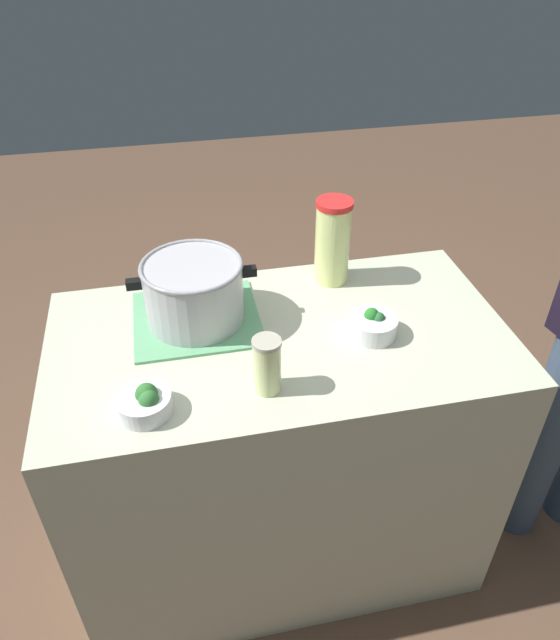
% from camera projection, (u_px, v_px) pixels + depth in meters
% --- Properties ---
extents(ground_plane, '(8.00, 8.00, 0.00)m').
position_uv_depth(ground_plane, '(280.00, 537.00, 2.11)').
color(ground_plane, brown).
extents(counter_slab, '(1.21, 0.65, 0.92)m').
position_uv_depth(counter_slab, '(280.00, 451.00, 1.83)').
color(counter_slab, beige).
rests_on(counter_slab, ground_plane).
extents(dish_cloth, '(0.34, 0.31, 0.01)m').
position_uv_depth(dish_cloth, '(197.00, 319.00, 1.61)').
color(dish_cloth, '#68B07A').
rests_on(dish_cloth, counter_slab).
extents(cooking_pot, '(0.34, 0.27, 0.17)m').
position_uv_depth(cooking_pot, '(194.00, 291.00, 1.55)').
color(cooking_pot, '#B7B7BC').
rests_on(cooking_pot, dish_cloth).
extents(lemonade_pitcher, '(0.10, 0.10, 0.25)m').
position_uv_depth(lemonade_pitcher, '(333.00, 241.00, 1.69)').
color(lemonade_pitcher, '#E9F394').
rests_on(lemonade_pitcher, counter_slab).
extents(mason_jar, '(0.07, 0.07, 0.15)m').
position_uv_depth(mason_jar, '(267.00, 365.00, 1.35)').
color(mason_jar, beige).
rests_on(mason_jar, counter_slab).
extents(broccoli_bowl_front, '(0.13, 0.13, 0.08)m').
position_uv_depth(broccoli_bowl_front, '(373.00, 325.00, 1.54)').
color(broccoli_bowl_front, silver).
rests_on(broccoli_bowl_front, counter_slab).
extents(broccoli_bowl_center, '(0.13, 0.13, 0.07)m').
position_uv_depth(broccoli_bowl_center, '(145.00, 402.00, 1.32)').
color(broccoli_bowl_center, silver).
rests_on(broccoli_bowl_center, counter_slab).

